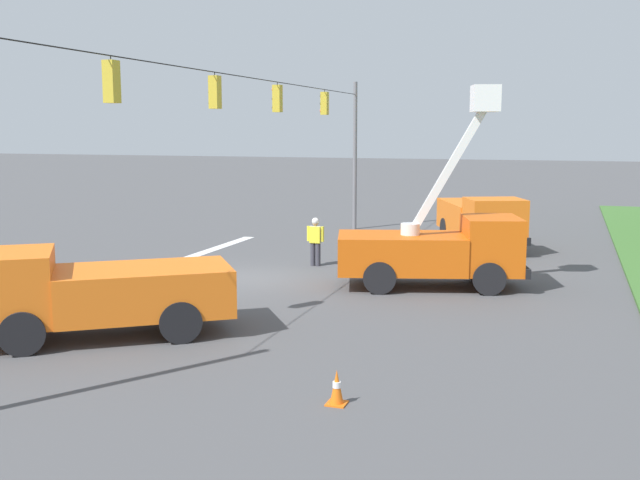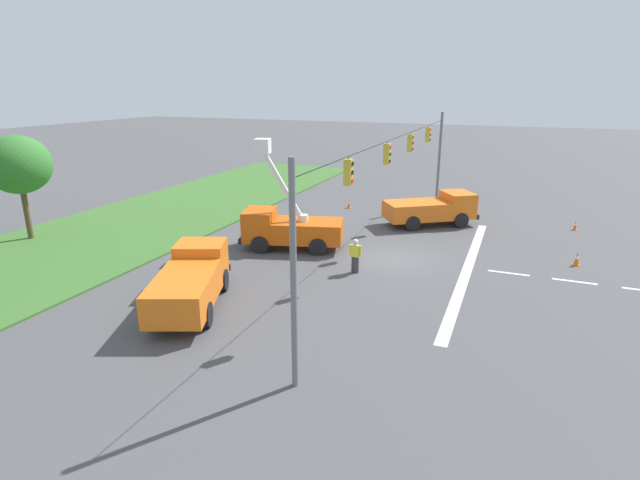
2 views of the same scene
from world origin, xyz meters
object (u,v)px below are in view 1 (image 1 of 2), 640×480
road_worker (315,239)px  traffic_cone_mid_left (337,388)px  utility_truck_support_near (95,291)px  utility_truck_bucket_lift (437,246)px  utility_truck_support_far (480,219)px

road_worker → traffic_cone_mid_left: bearing=20.2°
utility_truck_support_near → road_worker: utility_truck_support_near is taller
utility_truck_bucket_lift → utility_truck_support_near: bearing=-39.5°
utility_truck_bucket_lift → road_worker: 5.35m
utility_truck_bucket_lift → traffic_cone_mid_left: 10.74m
utility_truck_support_near → road_worker: size_ratio=3.57×
utility_truck_bucket_lift → utility_truck_support_near: size_ratio=0.99×
utility_truck_support_near → traffic_cone_mid_left: utility_truck_support_near is taller
utility_truck_support_near → utility_truck_support_far: size_ratio=0.94×
utility_truck_bucket_lift → utility_truck_support_far: size_ratio=0.93×
utility_truck_bucket_lift → utility_truck_support_far: (-8.73, 0.37, -0.15)m
road_worker → traffic_cone_mid_left: size_ratio=2.72×
traffic_cone_mid_left → road_worker: bearing=-159.8°
traffic_cone_mid_left → utility_truck_support_near: bearing=-109.8°
utility_truck_support_far → traffic_cone_mid_left: (19.43, -0.39, -0.87)m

